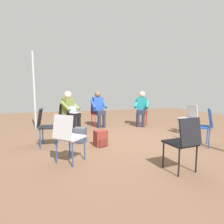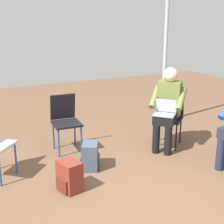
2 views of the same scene
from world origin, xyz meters
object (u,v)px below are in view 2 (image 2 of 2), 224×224
(backpack_near_laptop_user, at_px, (70,178))
(backpack_by_empty_chair, at_px, (90,158))
(chair_east, at_px, (65,118))
(person_with_laptop, at_px, (168,105))
(chair_southeast, at_px, (170,114))

(backpack_near_laptop_user, relative_size, backpack_by_empty_chair, 1.00)
(chair_east, xyz_separation_m, person_with_laptop, (-0.67, -1.39, 0.20))
(chair_southeast, height_order, person_with_laptop, person_with_laptop)
(chair_southeast, relative_size, backpack_near_laptop_user, 2.36)
(chair_east, bearing_deg, person_with_laptop, 159.56)
(backpack_by_empty_chair, bearing_deg, backpack_near_laptop_user, 131.85)
(person_with_laptop, relative_size, backpack_near_laptop_user, 3.44)
(backpack_near_laptop_user, bearing_deg, backpack_by_empty_chair, -48.15)
(chair_east, bearing_deg, backpack_near_laptop_user, 76.87)
(chair_southeast, xyz_separation_m, backpack_near_laptop_user, (-0.61, 1.91, -0.34))
(chair_southeast, distance_m, chair_east, 1.63)
(person_with_laptop, bearing_deg, backpack_by_empty_chair, 55.67)
(backpack_near_laptop_user, height_order, backpack_by_empty_chair, same)
(chair_southeast, relative_size, chair_east, 1.00)
(backpack_by_empty_chair, bearing_deg, chair_east, 3.93)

